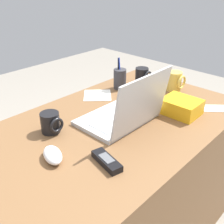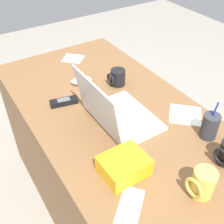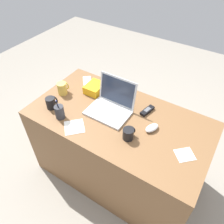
{
  "view_description": "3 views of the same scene",
  "coord_description": "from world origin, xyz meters",
  "views": [
    {
      "loc": [
        0.69,
        0.7,
        1.35
      ],
      "look_at": [
        -0.05,
        0.01,
        0.82
      ],
      "focal_mm": 43.99,
      "sensor_mm": 36.0,
      "label": 1
    },
    {
      "loc": [
        -0.88,
        0.56,
        1.57
      ],
      "look_at": [
        -0.07,
        0.04,
        0.79
      ],
      "focal_mm": 44.92,
      "sensor_mm": 36.0,
      "label": 2
    },
    {
      "loc": [
        0.6,
        -1.05,
        1.95
      ],
      "look_at": [
        -0.06,
        -0.01,
        0.79
      ],
      "focal_mm": 35.71,
      "sensor_mm": 36.0,
      "label": 3
    }
  ],
  "objects": [
    {
      "name": "pen_holder",
      "position": [
        -0.38,
        -0.24,
        0.81
      ],
      "size": [
        0.07,
        0.07,
        0.17
      ],
      "color": "#333338",
      "rests_on": "desk"
    },
    {
      "name": "paper_note_left",
      "position": [
        -0.49,
        0.24,
        0.75
      ],
      "size": [
        0.17,
        0.18,
        0.0
      ],
      "primitive_type": "cube",
      "rotation": [
        0.0,
        0.0,
        0.72
      ],
      "color": "white",
      "rests_on": "desk"
    },
    {
      "name": "paper_note_near_laptop",
      "position": [
        -0.23,
        -0.26,
        0.75
      ],
      "size": [
        0.2,
        0.2,
        0.0
      ],
      "primitive_type": "cube",
      "rotation": [
        0.0,
        0.0,
        0.8
      ],
      "color": "white",
      "rests_on": "desk"
    },
    {
      "name": "coffee_mug_tall",
      "position": [
        -0.56,
        -0.0,
        0.81
      ],
      "size": [
        0.08,
        0.09,
        0.11
      ],
      "color": "#E0BC4C",
      "rests_on": "desk"
    },
    {
      "name": "paper_note_right",
      "position": [
        0.54,
        -0.06,
        0.75
      ],
      "size": [
        0.16,
        0.16,
        0.0
      ],
      "primitive_type": "cube",
      "rotation": [
        0.0,
        0.0,
        0.77
      ],
      "color": "white",
      "rests_on": "desk"
    },
    {
      "name": "snack_bag",
      "position": [
        -0.35,
        0.17,
        0.79
      ],
      "size": [
        0.14,
        0.17,
        0.07
      ],
      "primitive_type": "cube",
      "rotation": [
        0.0,
        0.0,
        0.02
      ],
      "color": "#F2AD19",
      "rests_on": "desk"
    },
    {
      "name": "cordless_phone",
      "position": [
        0.15,
        0.17,
        0.77
      ],
      "size": [
        0.07,
        0.14,
        0.03
      ],
      "color": "black",
      "rests_on": "desk"
    },
    {
      "name": "coffee_mug_white",
      "position": [
        -0.51,
        -0.19,
        0.8
      ],
      "size": [
        0.07,
        0.09,
        0.1
      ],
      "color": "black",
      "rests_on": "desk"
    },
    {
      "name": "computer_mouse",
      "position": [
        0.26,
        0.02,
        0.77
      ],
      "size": [
        0.1,
        0.13,
        0.04
      ],
      "primitive_type": "ellipsoid",
      "rotation": [
        0.0,
        0.0,
        -0.36
      ],
      "color": "white",
      "rests_on": "desk"
    },
    {
      "name": "ground_plane",
      "position": [
        0.0,
        0.0,
        0.0
      ],
      "size": [
        6.0,
        6.0,
        0.0
      ],
      "primitive_type": "plane",
      "color": "gray"
    },
    {
      "name": "coffee_mug_spare",
      "position": [
        0.16,
        -0.14,
        0.8
      ],
      "size": [
        0.08,
        0.09,
        0.09
      ],
      "color": "black",
      "rests_on": "desk"
    },
    {
      "name": "laptop",
      "position": [
        -0.1,
        0.04,
        0.8
      ],
      "size": [
        0.33,
        0.27,
        0.25
      ],
      "color": "silver",
      "rests_on": "desk"
    },
    {
      "name": "desk",
      "position": [
        0.0,
        0.0,
        0.38
      ],
      "size": [
        1.4,
        0.75,
        0.75
      ],
      "primitive_type": "cube",
      "color": "brown",
      "rests_on": "ground"
    }
  ]
}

